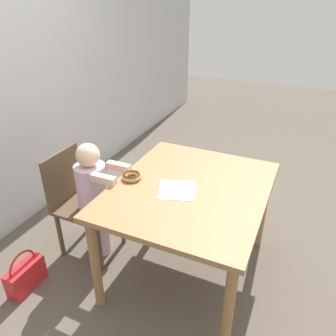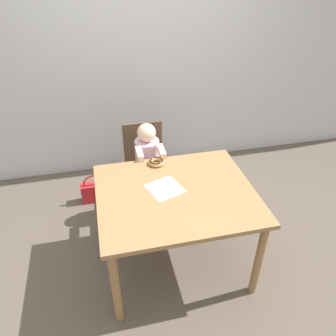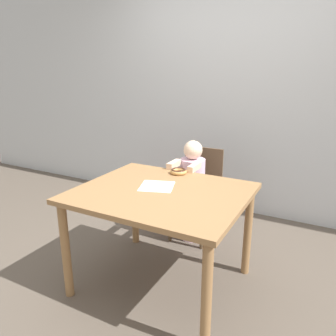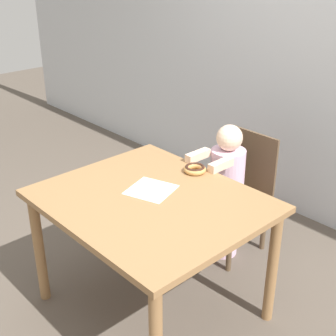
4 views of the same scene
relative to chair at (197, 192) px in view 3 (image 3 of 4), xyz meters
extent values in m
plane|color=brown|center=(0.09, -0.84, -0.43)|extent=(12.00, 12.00, 0.00)
cube|color=silver|center=(0.09, 0.75, 0.82)|extent=(8.00, 0.05, 2.50)
cube|color=olive|center=(0.09, -0.84, 0.29)|extent=(1.15, 0.97, 0.03)
cylinder|color=olive|center=(-0.43, -1.27, -0.08)|extent=(0.06, 0.06, 0.70)
cylinder|color=olive|center=(0.60, -1.27, -0.08)|extent=(0.06, 0.06, 0.70)
cylinder|color=olive|center=(-0.43, -0.42, -0.08)|extent=(0.06, 0.06, 0.70)
cylinder|color=olive|center=(0.60, -0.42, -0.08)|extent=(0.06, 0.06, 0.70)
cube|color=brown|center=(0.00, -0.06, -0.02)|extent=(0.39, 0.43, 0.03)
cube|color=brown|center=(0.00, 0.14, 0.20)|extent=(0.39, 0.02, 0.41)
cylinder|color=brown|center=(-0.16, -0.25, -0.23)|extent=(0.04, 0.04, 0.40)
cylinder|color=brown|center=(0.16, -0.25, -0.23)|extent=(0.04, 0.04, 0.40)
cylinder|color=brown|center=(-0.16, 0.12, -0.23)|extent=(0.04, 0.04, 0.40)
cylinder|color=brown|center=(0.16, 0.12, -0.23)|extent=(0.04, 0.04, 0.40)
cylinder|color=silver|center=(0.00, -0.12, -0.22)|extent=(0.19, 0.19, 0.42)
cylinder|color=silver|center=(0.00, -0.12, 0.17)|extent=(0.22, 0.22, 0.36)
sphere|color=beige|center=(0.00, -0.12, 0.43)|extent=(0.17, 0.17, 0.17)
cube|color=beige|center=(-0.09, -0.30, 0.34)|extent=(0.05, 0.18, 0.05)
cube|color=beige|center=(0.09, -0.30, 0.34)|extent=(0.05, 0.18, 0.05)
torus|color=tan|center=(0.02, -0.45, 0.33)|extent=(0.13, 0.13, 0.03)
torus|color=#381E14|center=(0.02, -0.45, 0.34)|extent=(0.12, 0.12, 0.02)
cube|color=white|center=(0.02, -0.78, 0.31)|extent=(0.29, 0.29, 0.00)
cube|color=red|center=(-0.52, 0.13, -0.33)|extent=(0.28, 0.11, 0.20)
torus|color=red|center=(-0.52, 0.13, -0.23)|extent=(0.23, 0.02, 0.23)
camera|label=1|loc=(-1.61, -1.45, 1.43)|focal=35.00mm
camera|label=2|loc=(-0.39, -2.65, 1.80)|focal=35.00mm
camera|label=3|loc=(1.11, -2.68, 1.11)|focal=35.00mm
camera|label=4|loc=(1.73, -2.25, 1.51)|focal=50.00mm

